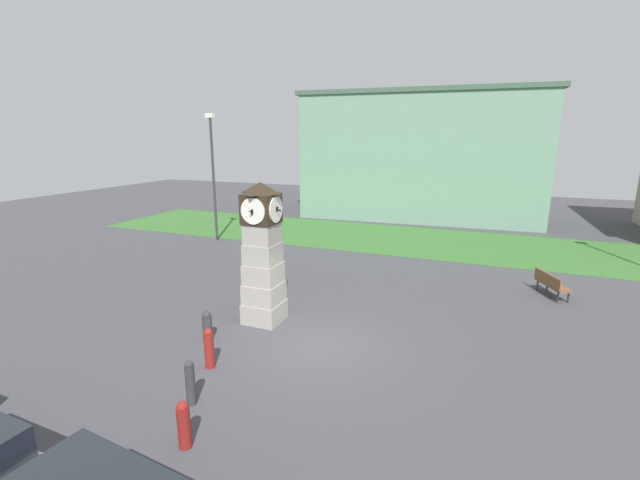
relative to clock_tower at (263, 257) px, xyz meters
The scene contains 10 objects.
ground_plane 3.29m from the clock_tower, 23.30° to the right, with size 74.86×74.86×0.00m, color #424247.
clock_tower is the anchor object (origin of this frame).
bollard_near_tower 6.11m from the clock_tower, 75.99° to the right, with size 0.25×0.25×0.98m.
bollard_mid_row 4.86m from the clock_tower, 81.77° to the right, with size 0.21×0.21×1.07m.
bollard_far_row 3.47m from the clock_tower, 88.30° to the right, with size 0.25×0.25×1.08m.
bollard_end_row 2.64m from the clock_tower, 115.72° to the right, with size 0.28×0.28×0.91m.
bench 10.76m from the clock_tower, 33.57° to the left, with size 1.18×1.67×0.90m.
street_lamp_far_side 12.03m from the clock_tower, 132.36° to the left, with size 0.50×0.24×7.06m.
warehouse_blue_far 21.62m from the clock_tower, 85.97° to the left, with size 17.31×9.17×8.91m.
grass_verge_far 14.01m from the clock_tower, 66.92° to the left, with size 44.92×7.24×0.04m, color #386B2D.
Camera 1 is at (4.19, -10.33, 5.85)m, focal length 24.00 mm.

